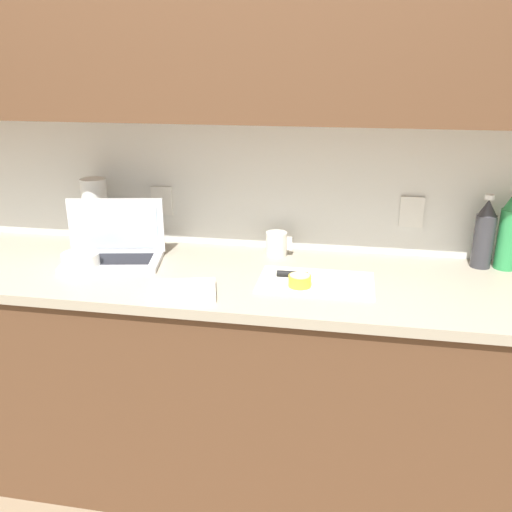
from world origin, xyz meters
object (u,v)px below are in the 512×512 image
Objects in this scene: knife at (302,275)px; bottle_green_soda at (484,234)px; paper_towel_roll at (96,212)px; bottle_oil_tall at (510,231)px; cutting_board at (316,282)px; measuring_cup at (277,244)px; bowl_white at (81,262)px; lemon_half_cut at (300,281)px; laptop at (114,247)px.

bottle_green_soda is (0.65, 0.25, 0.11)m from knife.
paper_towel_roll reaches higher than bottle_green_soda.
bottle_green_soda is 0.89× the size of bottle_oil_tall.
cutting_board is 1.43× the size of paper_towel_roll.
measuring_cup is 0.77m from paper_towel_roll.
bottle_oil_tall is 3.02× the size of measuring_cup.
bottle_oil_tall is 1.62m from paper_towel_roll.
bottle_green_soda is at bearing 19.29° from knife.
lemon_half_cut is at bearing -1.67° from bowl_white.
cutting_board is 0.08m from lemon_half_cut.
knife is 0.27m from measuring_cup.
bottle_green_soda reaches higher than measuring_cup.
paper_towel_roll is at bearing 179.99° from bottle_oil_tall.
bottle_oil_tall is at bearing 24.18° from lemon_half_cut.
lemon_half_cut is at bearing -134.73° from cutting_board.
lemon_half_cut is 0.28× the size of bottle_green_soda.
bottle_oil_tall reaches higher than measuring_cup.
bowl_white is at bearing -75.73° from paper_towel_roll.
laptop reaches higher than bowl_white.
measuring_cup is (-0.13, 0.32, 0.02)m from lemon_half_cut.
cutting_board is 5.15× the size of lemon_half_cut.
bottle_green_soda is at bearing 24.97° from cutting_board.
paper_towel_roll is (-0.15, 0.18, 0.08)m from laptop.
bottle_oil_tall reaches higher than bowl_white.
bowl_white is at bearing -168.16° from bottle_green_soda.
measuring_cup is (-0.18, 0.27, 0.04)m from cutting_board.
bottle_oil_tall reaches higher than cutting_board.
bowl_white is at bearing 178.33° from lemon_half_cut.
bottle_oil_tall is (0.09, -0.00, 0.02)m from bottle_green_soda.
measuring_cup is (-0.86, -0.01, -0.10)m from bottle_oil_tall.
knife is at bearing -16.39° from laptop.
paper_towel_roll reaches higher than bowl_white.
cutting_board is 0.06m from knife.
bottle_green_soda is at bearing -3.55° from laptop.
cutting_board is 1.27× the size of bottle_oil_tall.
lemon_half_cut is 0.81m from bottle_oil_tall.
laptop is 0.74m from knife.
laptop is 0.25m from paper_towel_roll.
lemon_half_cut is 0.95m from paper_towel_roll.
paper_towel_roll is at bearing 162.51° from knife.
bottle_oil_tall is 0.86m from measuring_cup.
bottle_oil_tall is at bearing 17.00° from knife.
knife is 3.49× the size of lemon_half_cut.
measuring_cup is (-0.77, -0.01, -0.08)m from bottle_green_soda.
measuring_cup is at bearing 123.35° from cutting_board.
paper_towel_roll is (-0.89, 0.33, 0.11)m from lemon_half_cut.
measuring_cup is at bearing -179.40° from bottle_green_soda.
bowl_white reaches higher than cutting_board.
measuring_cup reaches higher than knife.
laptop is at bearing -49.53° from paper_towel_roll.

